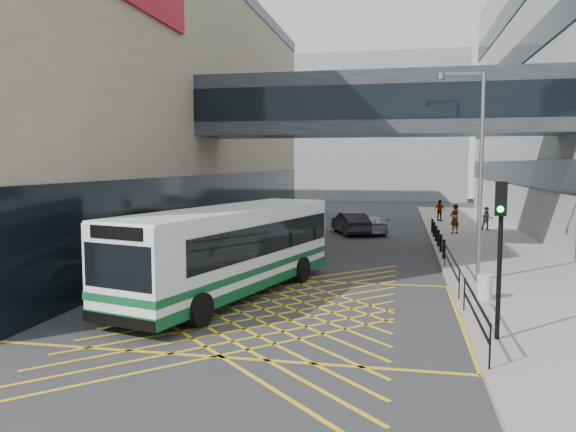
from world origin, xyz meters
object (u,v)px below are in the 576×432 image
Objects in this scene: car_white at (144,277)px; traffic_light at (500,238)px; street_lamp at (476,163)px; pedestrian_a at (455,219)px; pedestrian_c at (440,211)px; litter_bin at (485,287)px; car_dark at (350,223)px; bus at (232,249)px; car_silver at (369,224)px; pedestrian_b at (487,219)px.

car_white is 11.81m from traffic_light.
street_lamp reaches higher than pedestrian_a.
pedestrian_c is (0.27, 22.66, -3.63)m from street_lamp.
pedestrian_c is (-0.40, 7.81, -0.12)m from pedestrian_a.
litter_bin is 0.51× the size of pedestrian_c.
bus is at bearing 60.51° from car_dark.
street_lamp is (11.47, 4.25, 3.95)m from car_white.
street_lamp reaches higher than litter_bin.
pedestrian_c is (8.74, 26.21, -0.68)m from bus.
pedestrian_c is at bearing -127.62° from pedestrian_a.
car_white is at bearing 17.05° from pedestrian_a.
pedestrian_a is at bearing 162.92° from car_dark.
traffic_light is 0.51× the size of street_lamp.
street_lamp is at bearing 46.92° from pedestrian_a.
traffic_light reaches higher than car_silver.
pedestrian_c is at bearing 115.04° from pedestrian_b.
pedestrian_b is (2.90, 16.85, -3.67)m from street_lamp.
car_silver is 4.87× the size of litter_bin.
traffic_light is at bearing -10.86° from bus.
street_lamp reaches higher than pedestrian_c.
pedestrian_c is (0.60, 30.21, -1.79)m from traffic_light.
street_lamp is at bearing 87.75° from car_silver.
pedestrian_a is at bearing -142.32° from car_white.
car_silver is 5.41m from pedestrian_a.
bus is 6.07× the size of pedestrian_a.
litter_bin is at bearing 87.29° from car_dark.
pedestrian_c is (6.19, 8.30, 0.25)m from car_dark.
bus reaches higher than litter_bin.
car_silver is (6.74, 19.08, -0.03)m from car_white.
traffic_light is at bearing -96.49° from street_lamp.
pedestrian_a is (6.58, 0.49, 0.37)m from car_dark.
street_lamp is 4.82× the size of pedestrian_c.
bus is at bearing 23.06° from pedestrian_a.
car_dark is 16.01m from street_lamp.
car_white is (-2.99, -0.70, -0.99)m from bus.
pedestrian_b reaches higher than car_dark.
litter_bin is (4.72, -17.97, -0.05)m from car_silver.
car_white is 0.90× the size of car_dark.
car_white is 22.64m from pedestrian_a.
traffic_light is (5.59, -21.91, 2.04)m from car_dark.
pedestrian_b is (2.24, 1.99, -0.15)m from pedestrian_a.
pedestrian_b is at bearing 95.81° from traffic_light.
bus is 18.78m from car_silver.
pedestrian_a is 1.19× the size of pedestrian_b.
pedestrian_c is (0.28, 25.81, 0.40)m from litter_bin.
pedestrian_b reaches higher than car_silver.
pedestrian_a is (9.14, 18.40, -0.56)m from bus.
car_silver is at bearing -129.36° from car_white.
pedestrian_c is at bearing 89.38° from litter_bin.
pedestrian_a reaches higher than car_dark.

